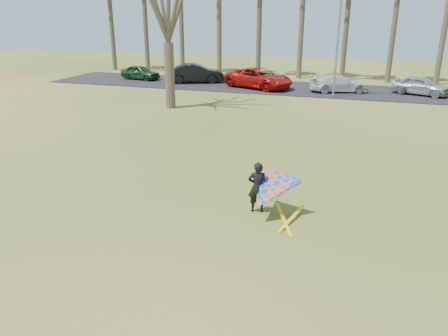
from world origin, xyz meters
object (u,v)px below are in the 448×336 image
(car_4, at_px, (421,85))
(kite_flyer, at_px, (268,191))
(streetlight, at_px, (341,35))
(car_0, at_px, (140,72))
(car_2, at_px, (259,78))
(car_3, at_px, (339,83))
(car_1, at_px, (196,73))

(car_4, xyz_separation_m, kite_flyer, (-6.43, -23.85, 0.08))
(streetlight, distance_m, kite_flyer, 21.24)
(kite_flyer, bearing_deg, car_0, 125.97)
(kite_flyer, bearing_deg, streetlight, 88.90)
(car_2, height_order, car_3, car_2)
(streetlight, bearing_deg, car_1, 165.93)
(car_3, bearing_deg, car_0, 67.09)
(car_2, bearing_deg, streetlight, -86.55)
(car_3, bearing_deg, kite_flyer, 159.12)
(car_0, distance_m, car_2, 11.61)
(streetlight, distance_m, car_4, 7.66)
(car_0, height_order, car_3, car_3)
(car_2, distance_m, kite_flyer, 23.82)
(car_2, bearing_deg, car_3, -66.70)
(streetlight, relative_size, car_0, 2.12)
(car_3, xyz_separation_m, kite_flyer, (-0.43, -23.22, 0.14))
(streetlight, xyz_separation_m, car_0, (-17.95, 3.26, -3.76))
(streetlight, height_order, car_1, streetlight)
(streetlight, xyz_separation_m, car_2, (-6.40, 2.12, -3.60))
(car_3, bearing_deg, streetlight, 159.41)
(car_0, distance_m, car_3, 18.01)
(car_1, bearing_deg, car_3, -117.60)
(streetlight, xyz_separation_m, car_3, (0.03, 2.29, -3.75))
(car_0, bearing_deg, car_1, -81.93)
(car_1, height_order, car_4, car_1)
(streetlight, relative_size, car_3, 1.78)
(car_1, xyz_separation_m, car_3, (12.39, -0.81, -0.16))
(car_2, relative_size, kite_flyer, 2.42)
(car_1, bearing_deg, car_0, 64.42)
(car_0, xyz_separation_m, kite_flyer, (17.55, -24.19, 0.15))
(car_2, distance_m, car_4, 12.46)
(car_4, relative_size, kite_flyer, 1.73)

